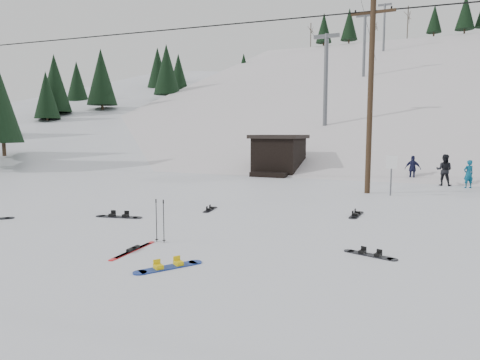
% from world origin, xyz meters
% --- Properties ---
extents(ground, '(200.00, 200.00, 0.00)m').
position_xyz_m(ground, '(0.00, 0.00, 0.00)').
color(ground, silver).
rests_on(ground, ground).
extents(ski_slope, '(60.00, 85.24, 65.97)m').
position_xyz_m(ski_slope, '(0.00, 55.00, -12.00)').
color(ski_slope, silver).
rests_on(ski_slope, ground).
extents(ridge_left, '(47.54, 95.03, 58.38)m').
position_xyz_m(ridge_left, '(-36.00, 48.00, -11.00)').
color(ridge_left, silver).
rests_on(ridge_left, ground).
extents(treeline_left, '(20.00, 64.00, 10.00)m').
position_xyz_m(treeline_left, '(-34.00, 40.00, 0.00)').
color(treeline_left, black).
rests_on(treeline_left, ground).
extents(treeline_crest, '(50.00, 6.00, 10.00)m').
position_xyz_m(treeline_crest, '(0.00, 86.00, 0.00)').
color(treeline_crest, black).
rests_on(treeline_crest, ski_slope).
extents(utility_pole, '(2.00, 0.26, 9.00)m').
position_xyz_m(utility_pole, '(2.00, 14.00, 4.68)').
color(utility_pole, '#3A2819').
rests_on(utility_pole, ground).
extents(trail_sign, '(0.50, 0.09, 1.85)m').
position_xyz_m(trail_sign, '(3.10, 13.58, 1.27)').
color(trail_sign, '#595B60').
rests_on(trail_sign, ground).
extents(lift_hut, '(3.40, 4.10, 2.75)m').
position_xyz_m(lift_hut, '(-5.00, 20.94, 1.36)').
color(lift_hut, black).
rests_on(lift_hut, ground).
extents(lift_tower_near, '(2.20, 0.36, 8.00)m').
position_xyz_m(lift_tower_near, '(-4.00, 30.00, 7.86)').
color(lift_tower_near, '#595B60').
rests_on(lift_tower_near, ski_slope).
extents(lift_tower_mid, '(2.20, 0.36, 8.00)m').
position_xyz_m(lift_tower_mid, '(-4.00, 50.00, 14.36)').
color(lift_tower_mid, '#595B60').
rests_on(lift_tower_mid, ski_slope).
extents(lift_tower_far, '(2.20, 0.36, 8.00)m').
position_xyz_m(lift_tower_far, '(-4.00, 70.00, 20.86)').
color(lift_tower_far, '#595B60').
rests_on(lift_tower_far, ski_slope).
extents(hero_snowboard, '(0.97, 1.39, 0.11)m').
position_xyz_m(hero_snowboard, '(-0.16, 0.38, 0.03)').
color(hero_snowboard, navy).
rests_on(hero_snowboard, ground).
extents(hero_skis, '(0.24, 1.80, 0.09)m').
position_xyz_m(hero_skis, '(-1.71, 1.13, 0.03)').
color(hero_skis, red).
rests_on(hero_skis, ground).
extents(ski_poles, '(0.32, 0.08, 1.15)m').
position_xyz_m(ski_poles, '(-1.61, 2.13, 0.59)').
color(ski_poles, black).
rests_on(ski_poles, ground).
extents(board_scatter_a, '(1.68, 0.62, 0.12)m').
position_xyz_m(board_scatter_a, '(-4.86, 4.30, 0.03)').
color(board_scatter_a, black).
rests_on(board_scatter_a, ground).
extents(board_scatter_b, '(0.44, 1.27, 0.09)m').
position_xyz_m(board_scatter_b, '(-2.69, 6.85, 0.02)').
color(board_scatter_b, black).
rests_on(board_scatter_b, ground).
extents(board_scatter_d, '(1.28, 0.55, 0.09)m').
position_xyz_m(board_scatter_d, '(3.64, 3.16, 0.02)').
color(board_scatter_d, black).
rests_on(board_scatter_d, ground).
extents(board_scatter_f, '(0.31, 1.51, 0.11)m').
position_xyz_m(board_scatter_f, '(2.49, 8.06, 0.03)').
color(board_scatter_f, black).
rests_on(board_scatter_f, ground).
extents(skier_teal, '(0.64, 0.59, 1.47)m').
position_xyz_m(skier_teal, '(6.52, 18.18, 0.74)').
color(skier_teal, '#0B4F6F').
rests_on(skier_teal, ground).
extents(skier_dark, '(0.93, 0.77, 1.72)m').
position_xyz_m(skier_dark, '(5.37, 18.72, 0.86)').
color(skier_dark, black).
rests_on(skier_dark, ground).
extents(skier_navy, '(0.95, 0.51, 1.55)m').
position_xyz_m(skier_navy, '(3.72, 20.03, 0.77)').
color(skier_navy, '#181A3C').
rests_on(skier_navy, ground).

